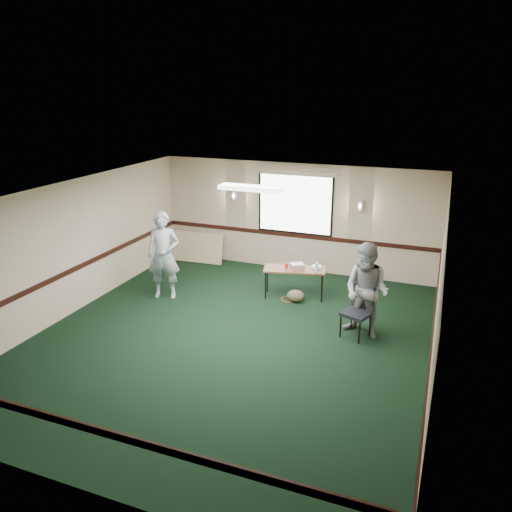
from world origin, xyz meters
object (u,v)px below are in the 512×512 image
(folding_table, at_px, (294,271))
(projector, at_px, (297,266))
(conference_chair, at_px, (359,307))
(person_left, at_px, (164,255))
(person_right, at_px, (367,291))

(folding_table, xyz_separation_m, projector, (0.04, 0.06, 0.10))
(projector, bearing_deg, folding_table, -155.72)
(conference_chair, height_order, person_left, person_left)
(conference_chair, relative_size, person_right, 0.53)
(folding_table, distance_m, person_left, 2.87)
(conference_chair, distance_m, person_right, 0.35)
(folding_table, xyz_separation_m, person_right, (1.75, -1.27, 0.28))
(projector, xyz_separation_m, person_left, (-2.70, -1.08, 0.25))
(folding_table, height_order, projector, projector)
(person_left, bearing_deg, folding_table, 2.00)
(person_left, distance_m, person_right, 4.42)
(conference_chair, bearing_deg, person_left, -163.85)
(projector, xyz_separation_m, conference_chair, (1.60, -1.35, -0.15))
(folding_table, height_order, person_right, person_right)
(conference_chair, distance_m, person_left, 4.33)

